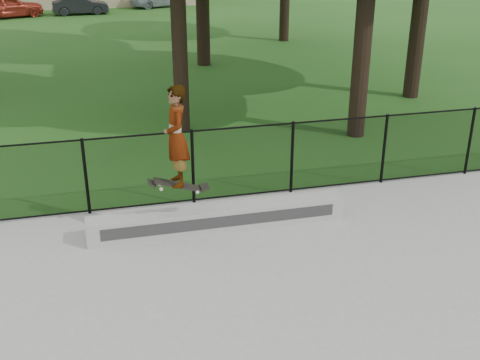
{
  "coord_description": "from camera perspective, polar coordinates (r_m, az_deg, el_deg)",
  "views": [
    {
      "loc": [
        -3.69,
        -4.66,
        5.19
      ],
      "look_at": [
        -1.49,
        4.2,
        1.2
      ],
      "focal_mm": 45.0,
      "sensor_mm": 36.0,
      "label": 1
    }
  ],
  "objects": [
    {
      "name": "skater_airborne",
      "position": [
        9.77,
        -6.06,
        3.97
      ],
      "size": [
        0.81,
        0.62,
        1.88
      ],
      "color": "black",
      "rests_on": "ground"
    },
    {
      "name": "grind_ledge",
      "position": [
        10.75,
        -2.0,
        -3.62
      ],
      "size": [
        4.63,
        0.4,
        0.43
      ],
      "primitive_type": "cube",
      "color": "#9E9D99",
      "rests_on": "concrete_slab"
    },
    {
      "name": "car_a",
      "position": [
        37.51,
        -21.13,
        15.13
      ],
      "size": [
        4.01,
        2.71,
        1.28
      ],
      "primitive_type": "imported",
      "rotation": [
        0.0,
        0.0,
        1.93
      ],
      "color": "maroon",
      "rests_on": "ground"
    },
    {
      "name": "chainlink_fence",
      "position": [
        12.01,
        4.95,
        2.14
      ],
      "size": [
        16.06,
        0.06,
        1.5
      ],
      "color": "black",
      "rests_on": "concrete_slab"
    },
    {
      "name": "car_b",
      "position": [
        37.62,
        -14.9,
        15.72
      ],
      "size": [
        2.92,
        1.2,
        1.05
      ],
      "primitive_type": "imported",
      "rotation": [
        0.0,
        0.0,
        1.6
      ],
      "color": "black",
      "rests_on": "ground"
    }
  ]
}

